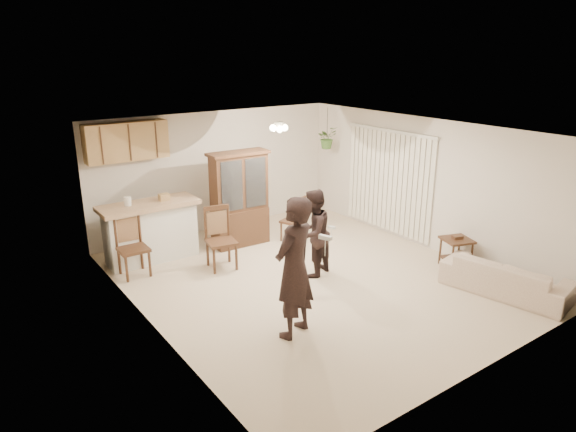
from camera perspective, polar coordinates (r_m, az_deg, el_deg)
floor at (r=8.76m, az=2.49°, el=-6.97°), size 6.50×6.50×0.00m
ceiling at (r=8.02m, az=2.73°, el=9.41°), size 5.50×6.50×0.02m
wall_back at (r=10.96m, az=-7.95°, el=4.97°), size 5.50×0.02×2.50m
wall_front at (r=6.25m, az=21.40°, el=-6.43°), size 5.50×0.02×2.50m
wall_left at (r=7.04m, az=-15.35°, el=-3.04°), size 0.02×6.50×2.50m
wall_right at (r=10.18m, az=14.93°, el=3.50°), size 0.02×6.50×2.50m
breakfast_bar at (r=9.66m, az=-14.97°, el=-1.94°), size 1.60×0.55×1.00m
bar_top at (r=9.49m, az=-15.24°, el=1.18°), size 1.75×0.70×0.08m
upper_cabinets at (r=9.91m, az=-17.51°, el=7.93°), size 1.50×0.34×0.70m
vertical_blinds at (r=10.76m, az=11.07°, el=3.73°), size 0.06×2.30×2.10m
ceiling_fixture at (r=9.11m, az=-1.00°, el=9.84°), size 0.36×0.36×0.20m
hanging_plant at (r=11.40m, az=4.35°, el=8.68°), size 0.43×0.37×0.48m
plant_cord at (r=11.35m, az=4.39°, el=10.29°), size 0.01×0.01×0.65m
sofa at (r=8.81m, az=23.10°, el=-5.75°), size 1.08×1.98×0.73m
adult at (r=6.79m, az=0.70°, el=-6.36°), size 0.77×0.64×1.80m
child at (r=8.66m, az=2.78°, el=-2.43°), size 0.80×0.71×1.35m
china_hutch at (r=10.00m, az=-5.41°, el=1.82°), size 1.20×0.50×1.86m
side_table at (r=9.58m, az=18.14°, el=-3.85°), size 0.61×0.61×0.59m
chair_bar at (r=9.15m, az=-16.73°, el=-4.56°), size 0.49×0.49×1.08m
chair_hutch_left at (r=9.13m, az=-7.38°, el=-3.92°), size 0.57×0.57×1.10m
chair_hutch_right at (r=10.35m, az=0.54°, el=-1.35°), size 0.53×0.53×0.93m
controller_adult at (r=6.35m, az=4.18°, el=-2.40°), size 0.11×0.18×0.05m
controller_child at (r=8.41m, az=4.87°, el=-1.27°), size 0.09×0.14×0.04m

